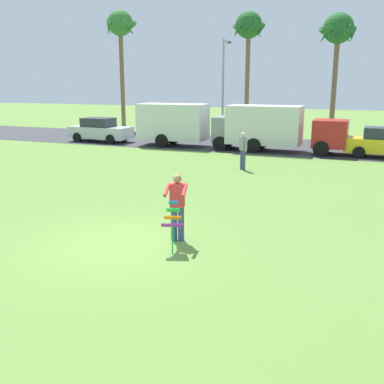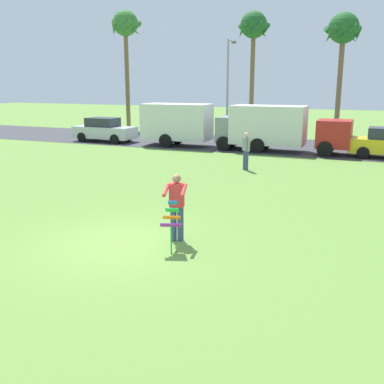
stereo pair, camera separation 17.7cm
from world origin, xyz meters
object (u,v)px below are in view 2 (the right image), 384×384
palm_tree_centre_far (343,34)px  person_walker_near (246,150)px  person_kite_flyer (177,205)px  parked_car_silver (104,130)px  parked_truck_red_cab (282,127)px  streetlight_pole (228,81)px  palm_tree_left_near (126,29)px  kite_held (172,219)px  parked_truck_grey_van (189,124)px  palm_tree_right_near (254,31)px

palm_tree_centre_far → person_walker_near: 16.10m
person_kite_flyer → parked_car_silver: person_kite_flyer is taller
parked_truck_red_cab → streetlight_pole: (-5.69, 7.33, 2.59)m
parked_car_silver → parked_truck_red_cab: 12.02m
parked_car_silver → palm_tree_centre_far: 17.77m
palm_tree_left_near → streetlight_pole: bearing=-7.8°
kite_held → parked_truck_grey_van: (-6.59, 16.71, 0.61)m
palm_tree_left_near → palm_tree_right_near: palm_tree_left_near is taller
palm_tree_right_near → streetlight_pole: bearing=-104.6°
parked_truck_grey_van → palm_tree_left_near: (-9.39, 8.63, 6.81)m
person_kite_flyer → palm_tree_centre_far: 25.32m
parked_car_silver → person_walker_near: person_walker_near is taller
parked_car_silver → streetlight_pole: bearing=49.2°
palm_tree_right_near → person_walker_near: (4.38, -16.89, -6.96)m
palm_tree_left_near → streetlight_pole: palm_tree_left_near is taller
kite_held → palm_tree_right_near: palm_tree_right_near is taller
palm_tree_centre_far → person_walker_near: bearing=-100.2°
parked_car_silver → palm_tree_right_near: bearing=56.2°
palm_tree_left_near → person_kite_flyer: bearing=-57.3°
kite_held → parked_truck_red_cab: 16.74m
palm_tree_left_near → person_walker_near: 22.10m
kite_held → parked_truck_red_cab: parked_truck_red_cab is taller
person_kite_flyer → palm_tree_centre_far: palm_tree_centre_far is taller
palm_tree_left_near → streetlight_pole: size_ratio=1.39×
kite_held → palm_tree_centre_far: bearing=86.8°
kite_held → palm_tree_centre_far: palm_tree_centre_far is taller
kite_held → palm_tree_right_near: (-5.58, 27.49, 7.09)m
parked_truck_red_cab → palm_tree_right_near: palm_tree_right_near is taller
palm_tree_left_near → palm_tree_centre_far: palm_tree_left_near is taller
streetlight_pole → person_walker_near: (5.28, -13.43, -3.06)m
parked_truck_red_cab → person_kite_flyer: bearing=-87.8°
parked_truck_red_cab → streetlight_pole: bearing=127.8°
kite_held → palm_tree_centre_far: size_ratio=0.14×
person_walker_near → palm_tree_left_near: bearing=135.1°
kite_held → palm_tree_centre_far: (1.42, 25.20, 6.39)m
person_walker_near → parked_truck_red_cab: bearing=86.2°
parked_car_silver → person_walker_near: bearing=-27.8°
kite_held → palm_tree_right_near: 28.94m
parked_truck_red_cab → palm_tree_right_near: bearing=113.9°
parked_truck_grey_van → streetlight_pole: (0.11, 7.32, 2.59)m
person_kite_flyer → parked_truck_grey_van: parked_truck_grey_van is taller
person_kite_flyer → kite_held: 0.76m
kite_held → streetlight_pole: bearing=105.1°
kite_held → person_walker_near: (-1.20, 10.60, 0.13)m
person_kite_flyer → person_walker_near: bearing=95.8°
person_kite_flyer → streetlight_pole: 24.34m
palm_tree_centre_far → person_kite_flyer: bearing=-93.8°
parked_car_silver → streetlight_pole: 10.20m
parked_truck_grey_van → palm_tree_centre_far: bearing=46.7°
parked_truck_grey_van → palm_tree_left_near: palm_tree_left_near is taller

